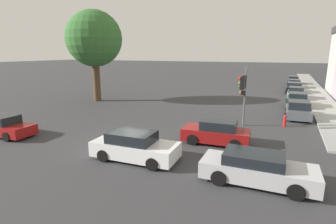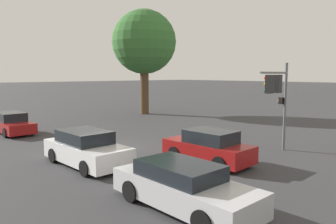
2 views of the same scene
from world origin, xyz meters
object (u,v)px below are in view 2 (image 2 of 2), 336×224
at_px(crossing_car_1, 86,149).
at_px(crossing_car_3, 11,123).
at_px(crossing_car_2, 183,187).
at_px(street_tree, 144,42).
at_px(crossing_car_0, 208,147).
at_px(traffic_signal, 277,91).

height_order(crossing_car_1, crossing_car_3, crossing_car_1).
bearing_deg(crossing_car_1, crossing_car_2, -3.18).
relative_size(street_tree, crossing_car_2, 2.12).
bearing_deg(crossing_car_3, crossing_car_2, -1.47).
distance_m(crossing_car_1, crossing_car_3, 10.40).
xyz_separation_m(crossing_car_0, crossing_car_1, (-3.31, -4.20, 0.01)).
xyz_separation_m(crossing_car_1, crossing_car_3, (-10.39, -0.13, -0.06)).
xyz_separation_m(traffic_signal, crossing_car_1, (-4.17, -8.28, -2.40)).
height_order(street_tree, crossing_car_0, street_tree).
bearing_deg(crossing_car_2, crossing_car_3, 178.83).
relative_size(traffic_signal, crossing_car_1, 0.98).
distance_m(street_tree, traffic_signal, 18.26).
bearing_deg(traffic_signal, street_tree, -15.73).
distance_m(street_tree, crossing_car_3, 14.89).
relative_size(street_tree, crossing_car_0, 2.46).
xyz_separation_m(street_tree, crossing_car_3, (2.62, -13.22, -6.33)).
distance_m(traffic_signal, crossing_car_0, 4.81).
relative_size(crossing_car_0, crossing_car_1, 0.90).
bearing_deg(street_tree, crossing_car_0, -28.55).
xyz_separation_m(street_tree, crossing_car_2, (19.15, -13.17, -6.33)).
height_order(crossing_car_0, crossing_car_2, crossing_car_0).
bearing_deg(crossing_car_2, traffic_signal, 101.86).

